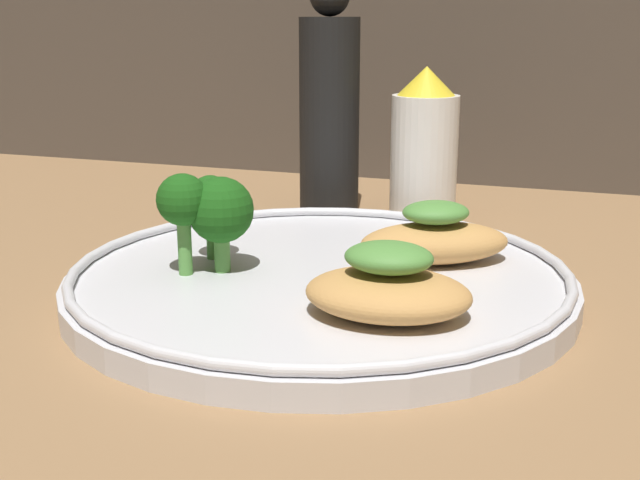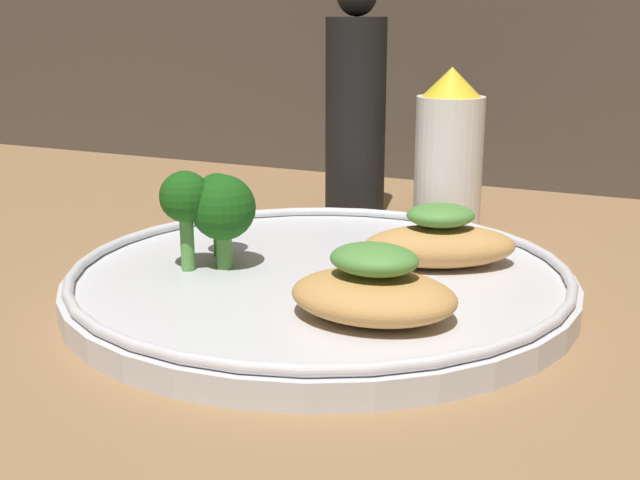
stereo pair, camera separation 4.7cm
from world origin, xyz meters
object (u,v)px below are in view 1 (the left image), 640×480
object	(u,v)px
sauce_bottle	(424,149)
pepper_grinder	(329,109)
plate	(320,279)
broccoli_bunch	(209,207)

from	to	relation	value
sauce_bottle	pepper_grinder	xyz separation A→B (cm)	(-7.91, -0.00, 2.84)
plate	broccoli_bunch	size ratio (longest dim) A/B	4.82
plate	broccoli_bunch	xyz separation A→B (cm)	(-6.34, -1.57, 4.25)
sauce_bottle	pepper_grinder	distance (cm)	8.40
broccoli_bunch	pepper_grinder	distance (cm)	21.47
plate	sauce_bottle	distance (cm)	20.31
plate	sauce_bottle	size ratio (longest dim) A/B	2.42
broccoli_bunch	pepper_grinder	xyz separation A→B (cm)	(0.35, 21.19, 3.49)
plate	pepper_grinder	bearing A→B (deg)	106.99
plate	broccoli_bunch	distance (cm)	7.79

